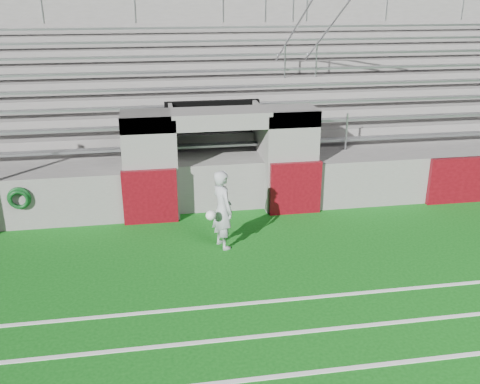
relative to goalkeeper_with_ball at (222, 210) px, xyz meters
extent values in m
plane|color=#0E5511|center=(0.26, -1.37, -0.89)|extent=(90.00, 90.00, 0.00)
cube|color=white|center=(0.26, -4.37, -0.88)|extent=(28.00, 0.09, 0.01)
cube|color=white|center=(0.26, -3.37, -0.88)|extent=(28.00, 0.09, 0.01)
cube|color=white|center=(0.26, -2.37, -0.88)|extent=(28.00, 0.09, 0.01)
cube|color=slate|center=(-1.54, 2.13, 0.41)|extent=(1.20, 1.00, 2.60)
cube|color=slate|center=(2.06, 2.13, 0.41)|extent=(1.20, 1.00, 2.60)
cube|color=black|center=(0.26, 3.83, 0.36)|extent=(2.60, 0.20, 2.50)
cube|color=slate|center=(-0.89, 2.73, 0.36)|extent=(0.10, 2.20, 2.50)
cube|color=slate|center=(1.41, 2.73, 0.36)|extent=(0.10, 2.20, 2.50)
cube|color=slate|center=(0.26, 2.13, 1.51)|extent=(4.80, 1.00, 0.40)
cube|color=slate|center=(0.26, 5.98, 0.26)|extent=(26.00, 8.00, 0.20)
cube|color=slate|center=(0.26, 5.98, -0.36)|extent=(26.00, 8.00, 1.05)
cube|color=#4C060D|center=(-1.54, 1.58, -0.21)|extent=(1.30, 0.15, 1.35)
cube|color=#4C060D|center=(2.06, 1.58, -0.21)|extent=(1.30, 0.15, 1.35)
cube|color=#4C060D|center=(6.76, 1.58, -0.26)|extent=(2.20, 0.15, 1.25)
cube|color=gray|center=(0.26, 3.06, 0.58)|extent=(23.00, 0.28, 0.06)
cube|color=slate|center=(0.26, 3.91, 0.55)|extent=(24.00, 0.75, 0.38)
cube|color=gray|center=(0.26, 3.81, 0.96)|extent=(23.00, 0.28, 0.06)
cube|color=slate|center=(0.26, 4.66, 0.74)|extent=(24.00, 0.75, 0.76)
cube|color=gray|center=(0.26, 4.56, 1.34)|extent=(23.00, 0.28, 0.06)
cube|color=slate|center=(0.26, 5.41, 0.93)|extent=(24.00, 0.75, 1.14)
cube|color=gray|center=(0.26, 5.31, 1.72)|extent=(23.00, 0.28, 0.06)
cube|color=slate|center=(0.26, 6.16, 1.12)|extent=(24.00, 0.75, 1.52)
cube|color=gray|center=(0.26, 6.06, 2.10)|extent=(23.00, 0.28, 0.06)
cube|color=slate|center=(0.26, 6.91, 1.31)|extent=(24.00, 0.75, 1.90)
cube|color=gray|center=(0.26, 6.81, 2.48)|extent=(23.00, 0.28, 0.06)
cube|color=slate|center=(0.26, 7.66, 1.50)|extent=(24.00, 0.75, 2.28)
cube|color=gray|center=(0.26, 7.56, 2.86)|extent=(23.00, 0.28, 0.06)
cube|color=slate|center=(0.26, 8.41, 1.69)|extent=(24.00, 0.75, 2.66)
cube|color=gray|center=(0.26, 8.31, 3.24)|extent=(23.00, 0.28, 0.06)
cube|color=slate|center=(0.26, 9.08, 1.76)|extent=(26.00, 0.60, 5.29)
cylinder|color=#A5A8AD|center=(2.76, 2.78, 0.86)|extent=(0.05, 0.05, 1.00)
cylinder|color=#A5A8AD|center=(2.76, 5.78, 2.38)|extent=(0.05, 0.05, 1.00)
cylinder|color=#A5A8AD|center=(2.76, 8.78, 3.90)|extent=(0.05, 0.05, 1.00)
cylinder|color=#A5A8AD|center=(2.76, 5.78, 2.88)|extent=(0.05, 6.02, 3.08)
cylinder|color=#A5A8AD|center=(3.76, 2.78, 0.86)|extent=(0.05, 0.05, 1.00)
cylinder|color=#A5A8AD|center=(3.76, 5.78, 2.38)|extent=(0.05, 0.05, 1.00)
cylinder|color=#A5A8AD|center=(3.76, 8.78, 3.90)|extent=(0.05, 0.05, 1.00)
cylinder|color=#A5A8AD|center=(3.76, 5.78, 2.88)|extent=(0.05, 6.02, 3.08)
cylinder|color=#A5A8AD|center=(-4.74, 8.78, 3.95)|extent=(0.05, 0.05, 1.10)
cylinder|color=#A5A8AD|center=(-1.74, 8.78, 3.95)|extent=(0.05, 0.05, 1.10)
cylinder|color=#A5A8AD|center=(1.26, 8.78, 3.95)|extent=(0.05, 0.05, 1.10)
cylinder|color=#A5A8AD|center=(4.26, 8.78, 3.95)|extent=(0.05, 0.05, 1.10)
cylinder|color=#A5A8AD|center=(7.26, 8.78, 3.95)|extent=(0.05, 0.05, 1.10)
cylinder|color=#A5A8AD|center=(10.26, 8.78, 3.95)|extent=(0.05, 0.05, 1.10)
imported|color=#A3A8AD|center=(0.01, 0.01, 0.00)|extent=(0.63, 0.75, 1.77)
sphere|color=white|center=(-0.28, -0.31, 0.02)|extent=(0.21, 0.21, 0.21)
torus|color=#0C3E15|center=(-4.51, 1.58, -0.06)|extent=(0.54, 0.10, 0.54)
torus|color=#0B3A14|center=(-4.51, 1.53, -0.08)|extent=(0.46, 0.09, 0.46)
camera|label=1|loc=(-1.38, -10.57, 4.44)|focal=40.00mm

